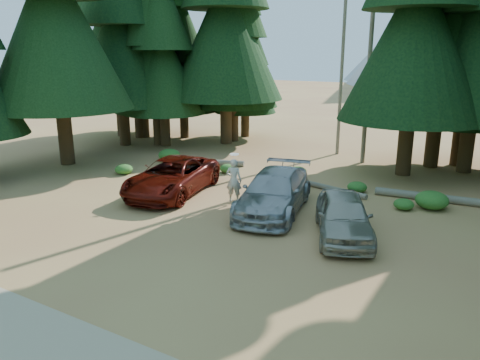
% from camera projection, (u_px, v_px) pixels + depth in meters
% --- Properties ---
extents(ground, '(160.00, 160.00, 0.00)m').
position_uv_depth(ground, '(206.00, 251.00, 14.83)').
color(ground, '#9F6643').
rests_on(ground, ground).
extents(forest_belt_north, '(36.00, 7.00, 22.00)m').
position_uv_depth(forest_belt_north, '(351.00, 159.00, 27.29)').
color(forest_belt_north, black).
rests_on(forest_belt_north, ground).
extents(forest_belt_west, '(6.00, 22.00, 22.00)m').
position_uv_depth(forest_belt_west, '(14.00, 166.00, 25.70)').
color(forest_belt_west, black).
rests_on(forest_belt_west, ground).
extents(snag_front, '(0.24, 0.24, 12.00)m').
position_uv_depth(snag_front, '(370.00, 53.00, 24.88)').
color(snag_front, '#726C5B').
rests_on(snag_front, ground).
extents(snag_back, '(0.20, 0.20, 10.00)m').
position_uv_depth(snag_back, '(342.00, 70.00, 27.37)').
color(snag_back, '#726C5B').
rests_on(snag_back, ground).
extents(mountain_peak, '(48.00, 50.00, 28.00)m').
position_uv_depth(mountain_peak, '(464.00, 13.00, 86.00)').
color(mountain_peak, gray).
rests_on(mountain_peak, ground).
extents(red_pickup, '(3.60, 6.01, 1.56)m').
position_uv_depth(red_pickup, '(172.00, 177.00, 20.57)').
color(red_pickup, '#550E07').
rests_on(red_pickup, ground).
extents(silver_minivan_center, '(3.36, 5.85, 1.60)m').
position_uv_depth(silver_minivan_center, '(274.00, 192.00, 18.26)').
color(silver_minivan_center, '#9FA2A6').
rests_on(silver_minivan_center, ground).
extents(silver_minivan_right, '(3.38, 4.71, 1.49)m').
position_uv_depth(silver_minivan_right, '(344.00, 216.00, 15.82)').
color(silver_minivan_right, '#A5A193').
rests_on(silver_minivan_right, ground).
extents(frisbee_player, '(0.74, 0.57, 1.99)m').
position_uv_depth(frisbee_player, '(234.00, 180.00, 18.94)').
color(frisbee_player, beige).
rests_on(frisbee_player, ground).
extents(log_left, '(4.20, 1.65, 0.31)m').
position_uv_depth(log_left, '(206.00, 162.00, 25.98)').
color(log_left, '#726C5B').
rests_on(log_left, ground).
extents(log_mid, '(2.96, 0.99, 0.25)m').
position_uv_depth(log_mid, '(337.00, 190.00, 20.88)').
color(log_mid, '#726C5B').
rests_on(log_mid, ground).
extents(log_right, '(5.29, 0.87, 0.34)m').
position_uv_depth(log_right, '(440.00, 198.00, 19.55)').
color(log_right, '#726C5B').
rests_on(log_right, ground).
extents(shrub_far_left, '(1.25, 1.25, 0.69)m').
position_uv_depth(shrub_far_left, '(169.00, 155.00, 26.80)').
color(shrub_far_left, '#1E6523').
rests_on(shrub_far_left, ground).
extents(shrub_left, '(0.82, 0.82, 0.45)m').
position_uv_depth(shrub_left, '(228.00, 168.00, 24.24)').
color(shrub_left, '#1E6523').
rests_on(shrub_left, ground).
extents(shrub_center_left, '(0.95, 0.95, 0.52)m').
position_uv_depth(shrub_center_left, '(297.00, 172.00, 23.44)').
color(shrub_center_left, '#1E6523').
rests_on(shrub_center_left, ground).
extents(shrub_center_right, '(0.87, 0.87, 0.48)m').
position_uv_depth(shrub_center_right, '(357.00, 187.00, 20.91)').
color(shrub_center_right, '#1E6523').
rests_on(shrub_center_right, ground).
extents(shrub_right, '(0.79, 0.79, 0.44)m').
position_uv_depth(shrub_right, '(404.00, 204.00, 18.64)').
color(shrub_right, '#1E6523').
rests_on(shrub_right, ground).
extents(shrub_far_right, '(1.29, 1.29, 0.71)m').
position_uv_depth(shrub_far_right, '(432.00, 200.00, 18.72)').
color(shrub_far_right, '#1E6523').
rests_on(shrub_far_right, ground).
extents(shrub_edge_west, '(0.91, 0.91, 0.50)m').
position_uv_depth(shrub_edge_west, '(124.00, 169.00, 23.98)').
color(shrub_edge_west, '#1E6523').
rests_on(shrub_edge_west, ground).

